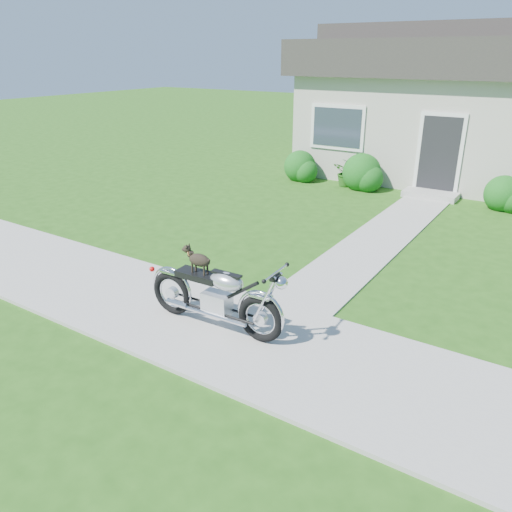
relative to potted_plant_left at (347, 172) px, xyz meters
The scene contains 6 objects.
ground 9.41m from the potted_plant_left, 65.43° to the right, with size 80.00×80.00×0.00m, color #235114.
sidewalk 9.41m from the potted_plant_left, 65.43° to the right, with size 24.00×2.20×0.04m, color #9E9B93.
walkway 4.31m from the potted_plant_left, 55.84° to the right, with size 1.20×8.00×0.03m, color #9E9B93.
shrub_row 3.06m from the potted_plant_left, ahead, with size 11.41×1.10×1.10m.
potted_plant_left is the anchor object (origin of this frame).
motorcycle_with_dog 8.81m from the potted_plant_left, 78.29° to the right, with size 2.22×0.60×1.15m.
Camera 1 is at (1.69, -4.93, 3.64)m, focal length 35.00 mm.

